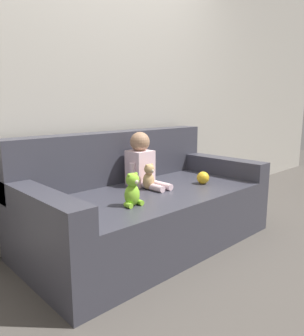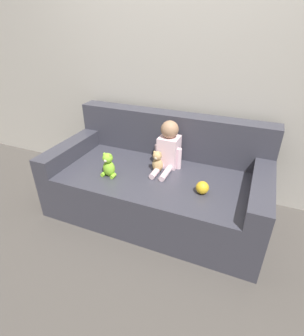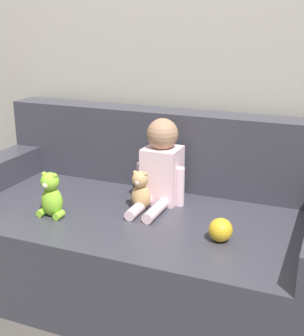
{
  "view_description": "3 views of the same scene",
  "coord_description": "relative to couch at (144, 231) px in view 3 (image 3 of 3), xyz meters",
  "views": [
    {
      "loc": [
        -1.6,
        -1.72,
        1.05
      ],
      "look_at": [
        -0.02,
        -0.05,
        0.59
      ],
      "focal_mm": 35.0,
      "sensor_mm": 36.0,
      "label": 1
    },
    {
      "loc": [
        0.72,
        -1.81,
        1.56
      ],
      "look_at": [
        -0.03,
        -0.03,
        0.46
      ],
      "focal_mm": 28.0,
      "sensor_mm": 36.0,
      "label": 2
    },
    {
      "loc": [
        0.85,
        -1.86,
        1.29
      ],
      "look_at": [
        0.06,
        0.01,
        0.63
      ],
      "focal_mm": 50.0,
      "sensor_mm": 36.0,
      "label": 3
    }
  ],
  "objects": [
    {
      "name": "wall_back",
      "position": [
        0.0,
        0.5,
        1.01
      ],
      "size": [
        8.0,
        0.05,
        2.6
      ],
      "color": "#ADA89E",
      "rests_on": "ground_plane"
    },
    {
      "name": "ground_plane",
      "position": [
        0.0,
        -0.06,
        -0.29
      ],
      "size": [
        12.0,
        12.0,
        0.0
      ],
      "primitive_type": "plane",
      "color": "#4C4742"
    },
    {
      "name": "person_baby",
      "position": [
        0.05,
        0.08,
        0.31
      ],
      "size": [
        0.25,
        0.38,
        0.42
      ],
      "color": "silver",
      "rests_on": "couch"
    },
    {
      "name": "toy_ball",
      "position": [
        0.44,
        -0.22,
        0.18
      ],
      "size": [
        0.1,
        0.1,
        0.1
      ],
      "color": "gold",
      "rests_on": "couch"
    },
    {
      "name": "plush_toy_side",
      "position": [
        -0.34,
        -0.27,
        0.23
      ],
      "size": [
        0.12,
        0.1,
        0.21
      ],
      "color": "#8CD133",
      "rests_on": "couch"
    },
    {
      "name": "teddy_bear_brown",
      "position": [
        0.01,
        -0.05,
        0.23
      ],
      "size": [
        0.09,
        0.09,
        0.19
      ],
      "color": "tan",
      "rests_on": "couch"
    },
    {
      "name": "couch",
      "position": [
        0.0,
        0.0,
        0.0
      ],
      "size": [
        1.85,
        0.95,
        0.83
      ],
      "color": "#383842",
      "rests_on": "ground_plane"
    }
  ]
}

